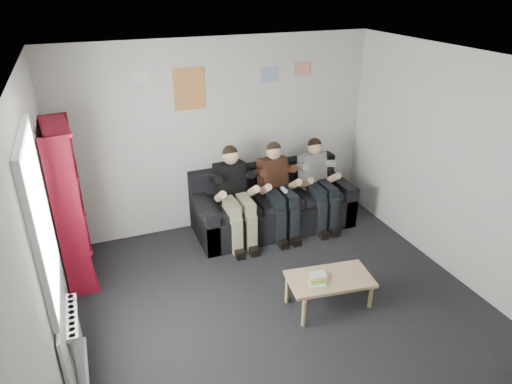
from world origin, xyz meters
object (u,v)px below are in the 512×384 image
(bookshelf, at_px, (70,205))
(coffee_table, at_px, (330,281))
(sofa, at_px, (272,206))
(person_left, at_px, (235,197))
(person_middle, at_px, (278,190))
(person_right, at_px, (318,184))

(bookshelf, distance_m, coffee_table, 3.12)
(sofa, relative_size, person_left, 1.69)
(bookshelf, bearing_deg, coffee_table, -37.97)
(person_left, relative_size, person_middle, 1.02)
(sofa, xyz_separation_m, person_right, (0.64, -0.20, 0.34))
(sofa, height_order, person_middle, person_middle)
(sofa, height_order, person_left, person_left)
(coffee_table, xyz_separation_m, person_right, (0.77, 1.71, 0.33))
(coffee_table, bearing_deg, person_right, 65.85)
(person_left, xyz_separation_m, person_middle, (0.64, 0.00, -0.01))
(sofa, distance_m, coffee_table, 1.92)
(person_middle, distance_m, person_right, 0.64)
(coffee_table, distance_m, person_left, 1.82)
(person_middle, bearing_deg, person_left, 173.45)
(bookshelf, bearing_deg, person_right, -4.33)
(sofa, bearing_deg, coffee_table, -93.83)
(sofa, xyz_separation_m, person_left, (-0.64, -0.21, 0.36))
(sofa, bearing_deg, person_middle, -90.00)
(sofa, distance_m, person_middle, 0.41)
(person_right, bearing_deg, person_middle, 176.01)
(bookshelf, distance_m, person_left, 2.09)
(sofa, relative_size, person_middle, 1.72)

